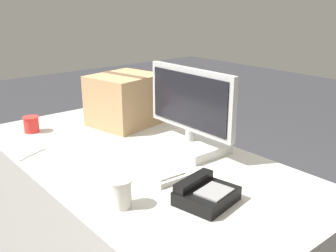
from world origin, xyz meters
TOP-DOWN VIEW (x-y plane):
  - office_desk at (0.00, 0.00)m, footprint 1.80×0.90m
  - monitor at (0.09, 0.26)m, footprint 0.54×0.24m
  - keyboard at (0.11, -0.03)m, footprint 0.46×0.17m
  - desk_phone at (0.50, -0.05)m, footprint 0.21×0.23m
  - paper_cup_left at (-0.65, -0.23)m, footprint 0.09×0.09m
  - paper_cup_right at (0.33, -0.30)m, footprint 0.08×0.08m
  - spoon at (-0.32, -0.38)m, footprint 0.07×0.16m
  - cardboard_box at (-0.44, 0.25)m, footprint 0.38×0.41m

SIDE VIEW (x-z plane):
  - office_desk at x=0.00m, z-range 0.00..0.75m
  - spoon at x=-0.32m, z-range 0.75..0.76m
  - keyboard at x=0.11m, z-range 0.75..0.78m
  - desk_phone at x=0.50m, z-range 0.74..0.82m
  - paper_cup_left at x=-0.65m, z-range 0.75..0.84m
  - paper_cup_right at x=0.33m, z-range 0.75..0.86m
  - cardboard_box at x=-0.44m, z-range 0.75..1.04m
  - monitor at x=0.09m, z-range 0.71..1.10m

